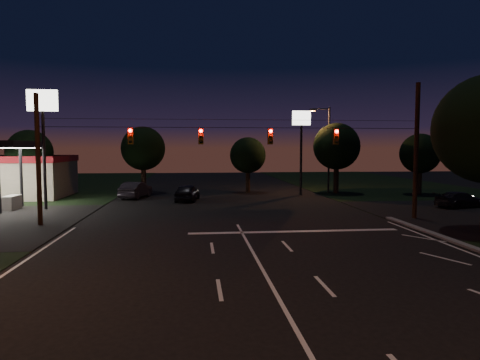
{
  "coord_description": "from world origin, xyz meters",
  "views": [
    {
      "loc": [
        -2.58,
        -11.94,
        4.72
      ],
      "look_at": [
        -0.17,
        10.86,
        3.0
      ],
      "focal_mm": 32.0,
      "sensor_mm": 36.0,
      "label": 1
    }
  ],
  "objects": [
    {
      "name": "ground",
      "position": [
        0.0,
        0.0,
        0.0
      ],
      "size": [
        140.0,
        140.0,
        0.0
      ],
      "primitive_type": "plane",
      "color": "black",
      "rests_on": "ground"
    },
    {
      "name": "stop_bar",
      "position": [
        3.0,
        11.5,
        0.01
      ],
      "size": [
        12.0,
        0.5,
        0.01
      ],
      "primitive_type": "cube",
      "color": "silver",
      "rests_on": "ground"
    },
    {
      "name": "utility_pole_right",
      "position": [
        12.0,
        15.0,
        0.0
      ],
      "size": [
        0.3,
        0.3,
        9.0
      ],
      "primitive_type": "cylinder",
      "color": "black",
      "rests_on": "ground"
    },
    {
      "name": "utility_pole_left",
      "position": [
        -12.0,
        15.0,
        0.0
      ],
      "size": [
        0.28,
        0.28,
        8.0
      ],
      "primitive_type": "cylinder",
      "color": "black",
      "rests_on": "ground"
    },
    {
      "name": "signal_span",
      "position": [
        -0.0,
        14.96,
        5.5
      ],
      "size": [
        24.0,
        0.4,
        1.56
      ],
      "color": "black",
      "rests_on": "ground"
    },
    {
      "name": "pole_sign_left_near",
      "position": [
        -14.0,
        22.0,
        6.98
      ],
      "size": [
        2.2,
        0.3,
        9.1
      ],
      "color": "black",
      "rests_on": "ground"
    },
    {
      "name": "pole_sign_right",
      "position": [
        8.0,
        30.0,
        6.24
      ],
      "size": [
        1.8,
        0.3,
        8.4
      ],
      "color": "black",
      "rests_on": "ground"
    },
    {
      "name": "street_light_right_far",
      "position": [
        11.24,
        32.0,
        5.24
      ],
      "size": [
        2.2,
        0.35,
        9.0
      ],
      "color": "black",
      "rests_on": "ground"
    },
    {
      "name": "tree_far_a",
      "position": [
        -17.98,
        30.12,
        4.26
      ],
      "size": [
        4.2,
        4.2,
        6.42
      ],
      "color": "black",
      "rests_on": "ground"
    },
    {
      "name": "tree_far_b",
      "position": [
        -7.98,
        34.13,
        4.61
      ],
      "size": [
        4.6,
        4.6,
        6.98
      ],
      "color": "black",
      "rests_on": "ground"
    },
    {
      "name": "tree_far_c",
      "position": [
        3.02,
        33.1,
        3.9
      ],
      "size": [
        3.8,
        3.8,
        5.86
      ],
      "color": "black",
      "rests_on": "ground"
    },
    {
      "name": "tree_far_d",
      "position": [
        12.02,
        31.13,
        4.83
      ],
      "size": [
        4.8,
        4.8,
        7.3
      ],
      "color": "black",
      "rests_on": "ground"
    },
    {
      "name": "tree_far_e",
      "position": [
        20.02,
        29.11,
        4.11
      ],
      "size": [
        4.0,
        4.0,
        6.18
      ],
      "color": "black",
      "rests_on": "ground"
    },
    {
      "name": "car_oncoming_a",
      "position": [
        -3.29,
        26.36,
        0.76
      ],
      "size": [
        2.46,
        4.68,
        1.52
      ],
      "primitive_type": "imported",
      "rotation": [
        0.0,
        0.0,
        2.99
      ],
      "color": "black",
      "rests_on": "ground"
    },
    {
      "name": "car_oncoming_b",
      "position": [
        -8.16,
        28.99,
        0.77
      ],
      "size": [
        2.72,
        4.94,
        1.54
      ],
      "primitive_type": "imported",
      "rotation": [
        0.0,
        0.0,
        2.9
      ],
      "color": "black",
      "rests_on": "ground"
    },
    {
      "name": "car_cross",
      "position": [
        18.31,
        19.63,
        0.63
      ],
      "size": [
        4.65,
        2.82,
        1.26
      ],
      "primitive_type": "imported",
      "rotation": [
        0.0,
        0.0,
        1.83
      ],
      "color": "black",
      "rests_on": "ground"
    }
  ]
}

